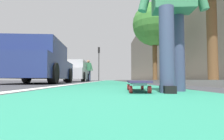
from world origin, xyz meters
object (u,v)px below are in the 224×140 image
skater_person (173,0)px  traffic_light (99,58)px  pedestrian_distant (88,69)px  street_tree_mid (154,25)px  skateboard (137,83)px  parked_car_mid (73,72)px  parked_car_near (37,64)px

skater_person → traffic_light: 23.91m
pedestrian_distant → skater_person: bearing=-169.7°
street_tree_mid → pedestrian_distant: 5.94m
skateboard → street_tree_mid: bearing=-15.3°
skater_person → traffic_light: traffic_light is taller
skateboard → traffic_light: traffic_light is taller
traffic_light → parked_car_mid: bearing=174.6°
skater_person → pedestrian_distant: (12.42, 2.26, 0.02)m
skateboard → parked_car_near: parked_car_near is taller
parked_car_mid → skater_person: bearing=-164.2°
skater_person → parked_car_mid: 11.88m
parked_car_near → pedestrian_distant: size_ratio=2.57×
skateboard → parked_car_mid: size_ratio=0.19×
skater_person → parked_car_near: size_ratio=0.38×
parked_car_near → street_tree_mid: size_ratio=0.84×
parked_car_mid → street_tree_mid: bearing=-107.8°
skater_person → pedestrian_distant: pedestrian_distant is taller
skater_person → parked_car_mid: skater_person is taller
skateboard → pedestrian_distant: size_ratio=0.51×
traffic_light → pedestrian_distant: size_ratio=2.82×
parked_car_mid → pedestrian_distant: bearing=-44.3°
parked_car_mid → street_tree_mid: (-1.76, -5.48, 2.96)m
parked_car_near → parked_car_mid: bearing=0.1°
street_tree_mid → pedestrian_distant: size_ratio=3.04×
traffic_light → pedestrian_distant: traffic_light is taller
skater_person → pedestrian_distant: 12.63m
skateboard → traffic_light: bearing=4.2°
parked_car_near → street_tree_mid: street_tree_mid is taller
skateboard → traffic_light: 23.83m
parked_car_near → parked_car_mid: 6.66m
parked_car_near → traffic_light: (18.95, -1.16, 2.53)m
parked_car_mid → pedestrian_distant: pedestrian_distant is taller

